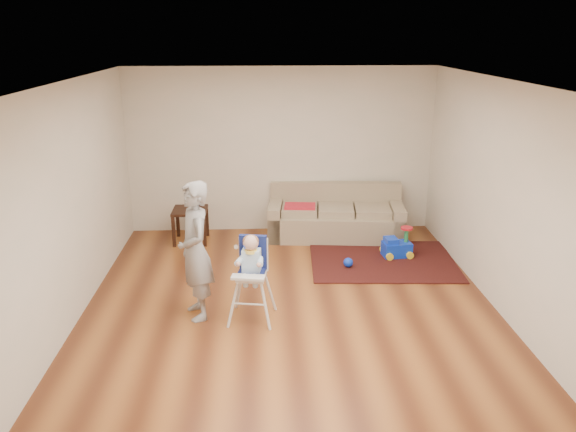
{
  "coord_description": "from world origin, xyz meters",
  "views": [
    {
      "loc": [
        -0.34,
        -6.3,
        3.22
      ],
      "look_at": [
        0.0,
        0.4,
        1.0
      ],
      "focal_mm": 35.0,
      "sensor_mm": 36.0,
      "label": 1
    }
  ],
  "objects_px": {
    "sofa": "(336,212)",
    "ride_on_toy": "(397,242)",
    "high_chair": "(252,279)",
    "side_table": "(191,225)",
    "adult": "(195,251)",
    "toy_ball": "(348,262)"
  },
  "relations": [
    {
      "from": "toy_ball",
      "to": "sofa",
      "type": "bearing_deg",
      "value": 90.86
    },
    {
      "from": "adult",
      "to": "side_table",
      "type": "bearing_deg",
      "value": 169.13
    },
    {
      "from": "sofa",
      "to": "ride_on_toy",
      "type": "xyz_separation_m",
      "value": [
        0.8,
        -0.91,
        -0.18
      ]
    },
    {
      "from": "ride_on_toy",
      "to": "high_chair",
      "type": "bearing_deg",
      "value": -147.28
    },
    {
      "from": "sofa",
      "to": "high_chair",
      "type": "xyz_separation_m",
      "value": [
        -1.33,
        -2.69,
        0.09
      ]
    },
    {
      "from": "side_table",
      "to": "toy_ball",
      "type": "bearing_deg",
      "value": -27.04
    },
    {
      "from": "toy_ball",
      "to": "adult",
      "type": "bearing_deg",
      "value": -146.92
    },
    {
      "from": "high_chair",
      "to": "adult",
      "type": "relative_size",
      "value": 0.64
    },
    {
      "from": "toy_ball",
      "to": "high_chair",
      "type": "height_order",
      "value": "high_chair"
    },
    {
      "from": "sofa",
      "to": "side_table",
      "type": "height_order",
      "value": "sofa"
    },
    {
      "from": "sofa",
      "to": "ride_on_toy",
      "type": "bearing_deg",
      "value": -42.86
    },
    {
      "from": "high_chair",
      "to": "sofa",
      "type": "bearing_deg",
      "value": 72.91
    },
    {
      "from": "ride_on_toy",
      "to": "sofa",
      "type": "bearing_deg",
      "value": 124.24
    },
    {
      "from": "sofa",
      "to": "toy_ball",
      "type": "height_order",
      "value": "sofa"
    },
    {
      "from": "side_table",
      "to": "adult",
      "type": "bearing_deg",
      "value": -81.67
    },
    {
      "from": "side_table",
      "to": "adult",
      "type": "distance_m",
      "value": 2.58
    },
    {
      "from": "adult",
      "to": "toy_ball",
      "type": "bearing_deg",
      "value": 103.87
    },
    {
      "from": "toy_ball",
      "to": "high_chair",
      "type": "xyz_separation_m",
      "value": [
        -1.35,
        -1.41,
        0.42
      ]
    },
    {
      "from": "toy_ball",
      "to": "ride_on_toy",
      "type": "bearing_deg",
      "value": 25.65
    },
    {
      "from": "side_table",
      "to": "high_chair",
      "type": "bearing_deg",
      "value": -68.92
    },
    {
      "from": "high_chair",
      "to": "adult",
      "type": "height_order",
      "value": "adult"
    },
    {
      "from": "ride_on_toy",
      "to": "high_chair",
      "type": "distance_m",
      "value": 2.79
    }
  ]
}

